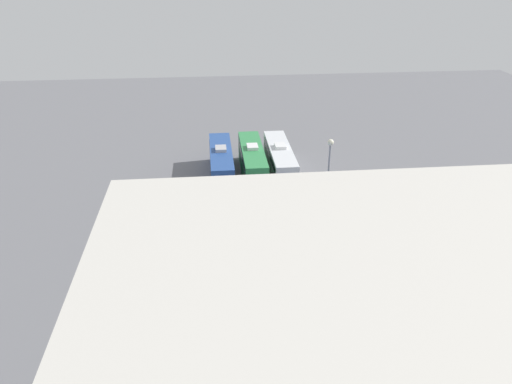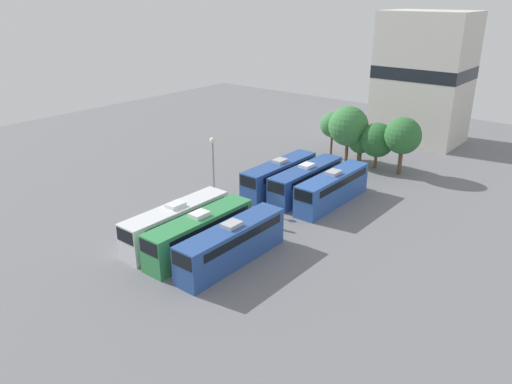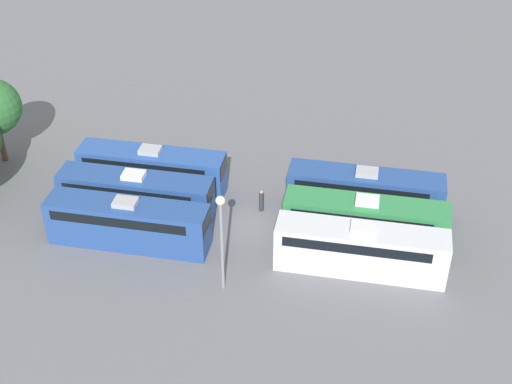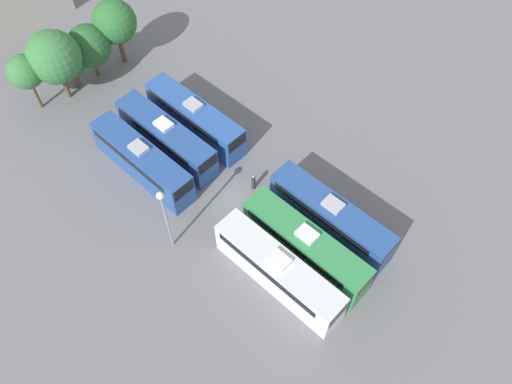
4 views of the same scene
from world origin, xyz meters
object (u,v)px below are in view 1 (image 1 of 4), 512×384
Objects in this scene: bus_0 at (280,160)px; worker_person at (237,201)px; bus_5 at (229,240)px; tree_3 at (271,336)px; bus_4 at (272,238)px; tree_2 at (314,344)px; bus_1 at (252,161)px; tree_1 at (341,307)px; light_pole at (329,162)px; tree_4 at (210,320)px; tree_0 at (393,319)px; bus_2 at (221,163)px; bus_3 at (310,233)px.

bus_0 reaches higher than worker_person.
tree_3 is at bearing 97.14° from bus_5.
bus_4 is 1.00× the size of bus_5.
tree_2 is at bearing 85.49° from bus_0.
tree_3 is (1.77, 13.52, 1.91)m from bus_4.
tree_2 is (2.39, 30.28, 1.24)m from bus_0.
bus_5 is 2.39× the size of tree_2.
bus_1 is 29.92m from tree_1.
bus_0 is 1.55× the size of light_pole.
bus_4 is at bearing -111.24° from tree_4.
tree_2 is (4.38, -0.08, -1.48)m from tree_0.
bus_0 and bus_1 have the same top height.
bus_2 is 7.66m from worker_person.
worker_person is at bearing -78.40° from tree_1.
tree_4 is at bearing 82.83° from bus_5.
worker_person is 22.66m from tree_3.
bus_3 is 1.00× the size of bus_5.
tree_2 reaches higher than bus_4.
worker_person is at bearing -56.55° from bus_3.
bus_5 is 14.48m from tree_2.
tree_3 reaches higher than bus_5.
light_pole reaches higher than bus_2.
bus_1 is 1.81× the size of tree_0.
bus_0 is 9.37m from worker_person.
worker_person is (-1.28, 7.48, -1.02)m from bus_2.
tree_2 is (2.61, 14.23, 1.24)m from bus_3.
tree_3 reaches higher than bus_2.
bus_5 is 6.38× the size of worker_person.
bus_1 is 6.38× the size of worker_person.
bus_2 is 1.90× the size of tree_3.
bus_5 is at bearing -58.42° from tree_0.
bus_2 is at bearing -74.09° from tree_0.
bus_3 is at bearing 101.64° from bus_1.
tree_1 is at bearing 88.38° from bus_0.
worker_person is 0.23× the size of tree_1.
tree_3 is (1.74, 30.19, 1.91)m from bus_1.
tree_0 is at bearing 179.02° from tree_2.
bus_1 is 16.48m from bus_3.
worker_person is 9.78m from light_pole.
bus_3 is at bearing 66.75° from light_pole.
tree_1 is 1.06× the size of tree_4.
bus_5 is 13.85m from tree_4.
tree_1 is at bearing -15.49° from tree_0.
bus_1 is at bearing -106.12° from worker_person.
tree_1 is (-4.50, 21.94, 4.21)m from worker_person.
bus_0 is at bearing -99.13° from tree_3.
bus_0 is 30.55m from tree_0.
bus_2 is (6.62, 0.15, 0.00)m from bus_0.
bus_3 is at bearing 123.45° from worker_person.
tree_1 reaches higher than tree_3.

